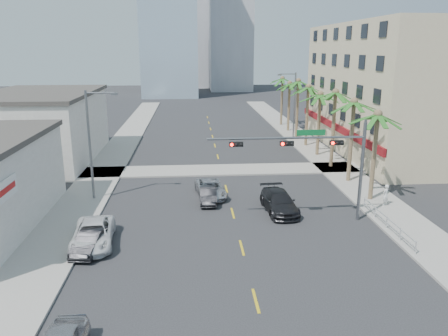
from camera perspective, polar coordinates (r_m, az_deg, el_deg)
The scene contains 25 objects.
ground at distance 24.50m, azimuth 3.46°, elevation -14.42°, with size 260.00×260.00×0.00m, color #262628.
sidewalk_right at distance 45.36m, azimuth 15.16°, elevation -0.62°, with size 4.00×120.00×0.15m, color gray.
sidewalk_left at distance 43.71m, azimuth -16.03°, elevation -1.28°, with size 4.00×120.00×0.15m, color gray.
sidewalk_cross at distance 44.81m, azimuth -0.33°, elevation -0.26°, with size 80.00×4.00×0.15m, color gray.
building_right at distance 57.05m, azimuth 21.98°, elevation 9.60°, with size 15.25×28.00×15.00m.
building_left_far at distance 52.43m, azimuth -22.70°, elevation 4.80°, with size 11.00×18.00×7.20m, color beige.
tower_far_center at distance 146.30m, azimuth -4.62°, elevation 18.81°, with size 16.00×16.00×42.00m, color #ADADB2.
traffic_signal_mast at distance 31.13m, azimuth 12.23°, elevation 1.85°, with size 11.12×0.54×7.20m.
palm_tree_0 at distance 36.50m, azimuth 19.45°, elevation 6.52°, with size 4.80×4.80×7.80m.
palm_tree_1 at distance 41.22m, azimuth 16.63°, elevation 8.16°, with size 4.80×4.80×8.16m.
palm_tree_2 at distance 46.05m, azimuth 14.37°, elevation 9.46°, with size 4.80×4.80×8.52m.
palm_tree_3 at distance 51.05m, azimuth 12.47°, elevation 9.33°, with size 4.80×4.80×7.80m.
palm_tree_4 at distance 56.00m, azimuth 10.96°, elevation 10.27°, with size 4.80×4.80×8.16m.
palm_tree_5 at distance 60.99m, azimuth 9.69°, elevation 11.06°, with size 4.80×4.80×8.52m.
palm_tree_6 at distance 66.09m, azimuth 8.57°, elevation 10.82°, with size 4.80×4.80×7.80m.
palm_tree_7 at distance 71.13m, azimuth 7.65°, elevation 11.45°, with size 4.80×4.80×8.16m.
streetlight_left at distance 36.62m, azimuth -16.87°, elevation 3.53°, with size 2.55×0.25×9.00m.
streetlight_right at distance 61.10m, azimuth 9.02°, elevation 8.53°, with size 2.55×0.25×9.00m.
guardrail at distance 32.28m, azimuth 20.52°, elevation -6.50°, with size 0.08×8.08×1.00m.
car_parked_mid at distance 28.53m, azimuth -17.07°, elevation -9.13°, with size 1.38×3.96×1.30m, color black.
car_parked_far at distance 29.29m, azimuth -16.71°, elevation -8.26°, with size 2.46×5.34×1.48m, color white.
car_lane_left at distance 35.57m, azimuth -2.06°, elevation -3.55°, with size 1.33×3.81×1.25m, color black.
car_lane_center at distance 37.04m, azimuth -1.78°, elevation -2.70°, with size 2.21×4.79×1.33m, color silver.
car_lane_right at distance 33.84m, azimuth 7.20°, elevation -4.41°, with size 2.17×5.34×1.55m, color black.
pedestrian at distance 36.66m, azimuth 20.34°, elevation -3.33°, with size 0.62×0.41×1.71m, color white.
Camera 1 is at (-3.06, -21.04, 12.17)m, focal length 35.00 mm.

